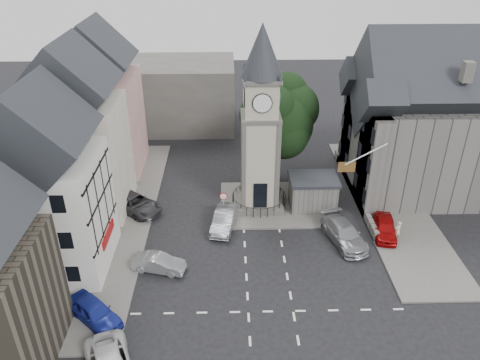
{
  "coord_description": "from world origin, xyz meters",
  "views": [
    {
      "loc": [
        -2.62,
        -28.56,
        22.79
      ],
      "look_at": [
        -1.81,
        5.0,
        4.29
      ],
      "focal_mm": 35.0,
      "sensor_mm": 36.0,
      "label": 1
    }
  ],
  "objects_px": {
    "car_west_blue": "(94,312)",
    "pedestrian": "(398,231)",
    "stone_shelter": "(313,192)",
    "clock_tower": "(261,123)",
    "car_east_red": "(385,228)"
  },
  "relations": [
    {
      "from": "car_west_blue",
      "to": "pedestrian",
      "type": "distance_m",
      "value": 23.94
    },
    {
      "from": "car_west_blue",
      "to": "pedestrian",
      "type": "relative_size",
      "value": 2.5
    },
    {
      "from": "stone_shelter",
      "to": "car_west_blue",
      "type": "bearing_deg",
      "value": -140.37
    },
    {
      "from": "stone_shelter",
      "to": "clock_tower",
      "type": "bearing_deg",
      "value": 174.16
    },
    {
      "from": "car_east_red",
      "to": "pedestrian",
      "type": "bearing_deg",
      "value": -27.92
    },
    {
      "from": "stone_shelter",
      "to": "pedestrian",
      "type": "height_order",
      "value": "stone_shelter"
    },
    {
      "from": "car_west_blue",
      "to": "pedestrian",
      "type": "bearing_deg",
      "value": -26.82
    },
    {
      "from": "pedestrian",
      "to": "car_east_red",
      "type": "bearing_deg",
      "value": -66.74
    },
    {
      "from": "stone_shelter",
      "to": "pedestrian",
      "type": "xyz_separation_m",
      "value": [
        6.14,
        -5.16,
        -0.66
      ]
    },
    {
      "from": "clock_tower",
      "to": "car_east_red",
      "type": "distance_m",
      "value": 13.51
    },
    {
      "from": "car_west_blue",
      "to": "pedestrian",
      "type": "xyz_separation_m",
      "value": [
        22.44,
        8.34,
        0.13
      ]
    },
    {
      "from": "clock_tower",
      "to": "car_west_blue",
      "type": "xyz_separation_m",
      "value": [
        -11.5,
        -13.99,
        -7.37
      ]
    },
    {
      "from": "stone_shelter",
      "to": "pedestrian",
      "type": "relative_size",
      "value": 2.43
    },
    {
      "from": "car_west_blue",
      "to": "clock_tower",
      "type": "bearing_deg",
      "value": 3.38
    },
    {
      "from": "car_west_blue",
      "to": "car_east_red",
      "type": "distance_m",
      "value": 23.43
    }
  ]
}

